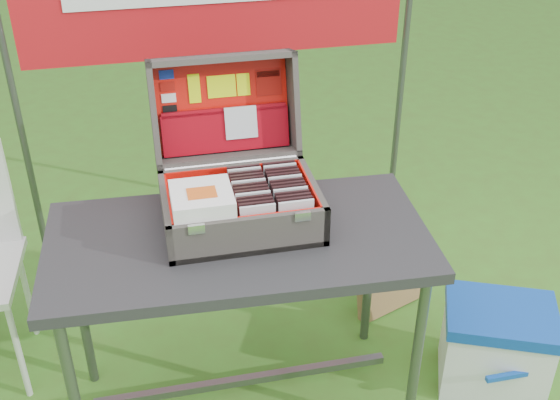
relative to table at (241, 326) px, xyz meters
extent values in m
cube|color=#2C2C2E|center=(0.00, 0.00, 0.37)|extent=(1.27, 0.68, 0.04)
cylinder|color=#59595B|center=(0.56, -0.25, -0.02)|extent=(0.04, 0.04, 0.74)
cylinder|color=#59595B|center=(-0.56, 0.25, -0.02)|extent=(0.04, 0.04, 0.74)
cylinder|color=#59595B|center=(0.56, 0.25, -0.02)|extent=(0.04, 0.04, 0.74)
cube|color=#59595B|center=(0.00, 0.00, -0.27)|extent=(1.09, 0.03, 0.03)
cube|color=#625C56|center=(0.02, 0.06, 0.40)|extent=(0.50, 0.36, 0.02)
cube|color=#625C56|center=(0.02, -0.11, 0.46)|extent=(0.50, 0.02, 0.14)
cube|color=#625C56|center=(0.02, 0.23, 0.46)|extent=(0.50, 0.02, 0.14)
cube|color=#625C56|center=(-0.22, 0.06, 0.46)|extent=(0.02, 0.36, 0.14)
cube|color=#625C56|center=(0.26, 0.06, 0.46)|extent=(0.02, 0.36, 0.14)
cube|color=red|center=(0.02, 0.06, 0.41)|extent=(0.47, 0.32, 0.01)
cube|color=silver|center=(-0.14, -0.12, 0.51)|extent=(0.05, 0.01, 0.03)
cube|color=silver|center=(0.18, -0.12, 0.51)|extent=(0.05, 0.01, 0.03)
cylinder|color=silver|center=(0.02, 0.24, 0.52)|extent=(0.45, 0.02, 0.02)
cube|color=#625C56|center=(0.02, 0.41, 0.66)|extent=(0.50, 0.11, 0.35)
cube|color=#625C56|center=(0.02, 0.40, 0.84)|extent=(0.50, 0.14, 0.05)
cube|color=#625C56|center=(0.02, 0.31, 0.51)|extent=(0.50, 0.14, 0.05)
cube|color=#625C56|center=(-0.22, 0.35, 0.68)|extent=(0.02, 0.22, 0.38)
cube|color=#625C56|center=(0.26, 0.35, 0.68)|extent=(0.02, 0.22, 0.38)
cube|color=red|center=(0.02, 0.40, 0.67)|extent=(0.46, 0.09, 0.31)
cube|color=red|center=(0.02, -0.10, 0.47)|extent=(0.47, 0.01, 0.12)
cube|color=red|center=(0.02, 0.22, 0.47)|extent=(0.47, 0.01, 0.12)
cube|color=red|center=(-0.21, 0.06, 0.47)|extent=(0.01, 0.32, 0.12)
cube|color=red|center=(0.25, 0.06, 0.47)|extent=(0.01, 0.32, 0.12)
cube|color=maroon|center=(0.02, 0.36, 0.59)|extent=(0.45, 0.07, 0.15)
cube|color=maroon|center=(0.02, 0.37, 0.66)|extent=(0.44, 0.02, 0.02)
cube|color=silver|center=(0.08, 0.35, 0.62)|extent=(0.11, 0.04, 0.11)
cube|color=#1933B2|center=(-0.16, 0.42, 0.79)|extent=(0.05, 0.01, 0.03)
cube|color=#990F09|center=(-0.16, 0.41, 0.75)|extent=(0.05, 0.01, 0.03)
cube|color=white|center=(-0.16, 0.40, 0.71)|extent=(0.05, 0.01, 0.03)
cube|color=black|center=(-0.16, 0.39, 0.67)|extent=(0.05, 0.01, 0.03)
cube|color=#D3F009|center=(-0.07, 0.41, 0.74)|extent=(0.04, 0.03, 0.10)
cube|color=#D3F009|center=(0.02, 0.41, 0.74)|extent=(0.10, 0.02, 0.07)
cube|color=#D3F009|center=(0.10, 0.41, 0.74)|extent=(0.05, 0.02, 0.07)
cube|color=#990F09|center=(0.19, 0.41, 0.74)|extent=(0.09, 0.03, 0.09)
cube|color=black|center=(0.19, 0.42, 0.77)|extent=(0.08, 0.01, 0.02)
cube|color=silver|center=(0.05, -0.07, 0.48)|extent=(0.11, 0.01, 0.13)
cube|color=black|center=(0.05, -0.05, 0.48)|extent=(0.11, 0.01, 0.13)
cube|color=black|center=(0.05, -0.03, 0.48)|extent=(0.11, 0.01, 0.13)
cube|color=black|center=(0.05, -0.01, 0.48)|extent=(0.11, 0.01, 0.13)
cube|color=silver|center=(0.05, 0.01, 0.48)|extent=(0.11, 0.01, 0.13)
cube|color=black|center=(0.05, 0.03, 0.48)|extent=(0.11, 0.01, 0.13)
cube|color=black|center=(0.05, 0.05, 0.48)|extent=(0.11, 0.01, 0.13)
cube|color=black|center=(0.05, 0.06, 0.48)|extent=(0.11, 0.01, 0.13)
cube|color=silver|center=(0.05, 0.08, 0.48)|extent=(0.11, 0.01, 0.13)
cube|color=black|center=(0.05, 0.10, 0.48)|extent=(0.11, 0.01, 0.13)
cube|color=black|center=(0.05, 0.12, 0.48)|extent=(0.11, 0.01, 0.13)
cube|color=black|center=(0.05, 0.14, 0.48)|extent=(0.11, 0.01, 0.13)
cube|color=silver|center=(0.05, 0.16, 0.48)|extent=(0.11, 0.01, 0.13)
cube|color=black|center=(0.05, 0.18, 0.48)|extent=(0.11, 0.01, 0.13)
cube|color=silver|center=(0.17, -0.07, 0.48)|extent=(0.11, 0.01, 0.13)
cube|color=black|center=(0.17, -0.05, 0.48)|extent=(0.11, 0.01, 0.13)
cube|color=black|center=(0.17, -0.03, 0.48)|extent=(0.11, 0.01, 0.13)
cube|color=black|center=(0.17, -0.01, 0.48)|extent=(0.11, 0.01, 0.13)
cube|color=silver|center=(0.17, 0.01, 0.48)|extent=(0.11, 0.01, 0.13)
cube|color=black|center=(0.17, 0.03, 0.48)|extent=(0.11, 0.01, 0.13)
cube|color=black|center=(0.17, 0.05, 0.48)|extent=(0.11, 0.01, 0.13)
cube|color=black|center=(0.17, 0.06, 0.48)|extent=(0.11, 0.01, 0.13)
cube|color=silver|center=(0.17, 0.08, 0.48)|extent=(0.11, 0.01, 0.13)
cube|color=black|center=(0.17, 0.10, 0.48)|extent=(0.11, 0.01, 0.13)
cube|color=black|center=(0.17, 0.12, 0.48)|extent=(0.11, 0.01, 0.13)
cube|color=black|center=(0.17, 0.14, 0.48)|extent=(0.11, 0.01, 0.13)
cube|color=silver|center=(0.17, 0.16, 0.48)|extent=(0.11, 0.01, 0.13)
cube|color=black|center=(0.17, 0.18, 0.48)|extent=(0.11, 0.01, 0.13)
cube|color=white|center=(-0.11, -0.01, 0.53)|extent=(0.19, 0.19, 0.00)
cube|color=white|center=(-0.11, -0.01, 0.53)|extent=(0.19, 0.19, 0.00)
cube|color=white|center=(-0.11, -0.01, 0.54)|extent=(0.19, 0.19, 0.00)
cube|color=white|center=(-0.11, -0.01, 0.54)|extent=(0.19, 0.19, 0.00)
cube|color=white|center=(-0.11, -0.01, 0.55)|extent=(0.19, 0.19, 0.00)
cube|color=white|center=(-0.11, -0.01, 0.55)|extent=(0.19, 0.19, 0.00)
cube|color=white|center=(-0.11, -0.01, 0.56)|extent=(0.19, 0.19, 0.00)
cube|color=white|center=(-0.11, -0.01, 0.56)|extent=(0.19, 0.19, 0.00)
cube|color=white|center=(-0.11, -0.01, 0.57)|extent=(0.19, 0.19, 0.00)
cube|color=white|center=(-0.11, -0.01, 0.57)|extent=(0.19, 0.19, 0.00)
cube|color=#D85919|center=(-0.11, -0.02, 0.57)|extent=(0.09, 0.07, 0.00)
cube|color=white|center=(0.96, -0.09, -0.23)|extent=(0.47, 0.42, 0.31)
cube|color=#0E43A7|center=(0.96, -0.09, -0.05)|extent=(0.49, 0.44, 0.05)
cube|color=#0E43A7|center=(0.96, -0.25, -0.19)|extent=(0.24, 0.02, 0.02)
cylinder|color=silver|center=(-0.80, 0.22, -0.15)|extent=(0.02, 0.02, 0.47)
cylinder|color=silver|center=(-0.80, 0.58, -0.15)|extent=(0.02, 0.02, 0.47)
cylinder|color=silver|center=(-0.80, 0.60, 0.30)|extent=(0.02, 0.02, 0.44)
cube|color=#A47E4E|center=(0.72, 0.42, -0.22)|extent=(0.34, 0.22, 0.35)
cylinder|color=#59595B|center=(-0.77, 1.00, 0.46)|extent=(0.03, 0.03, 1.70)
cylinder|color=#59595B|center=(0.93, 1.00, 0.46)|extent=(0.03, 0.03, 1.70)
camera|label=1|loc=(-0.27, -1.85, 1.68)|focal=45.00mm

